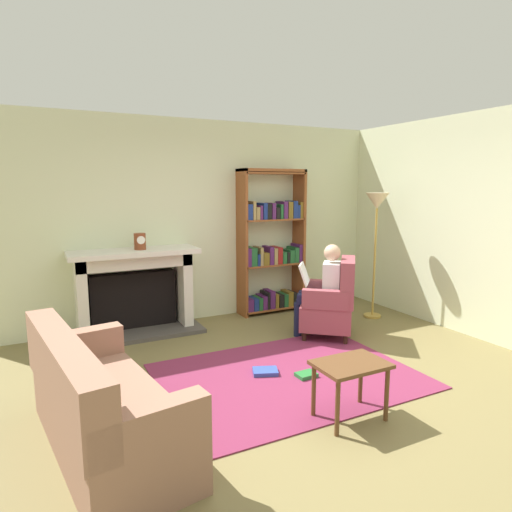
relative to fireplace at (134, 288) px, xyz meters
name	(u,v)px	position (x,y,z in m)	size (l,w,h in m)	color
ground	(306,389)	(1.05, -2.30, -0.57)	(14.00, 14.00, 0.00)	olive
back_wall	(205,221)	(1.05, 0.25, 0.78)	(5.60, 0.10, 2.70)	beige
side_wall_right	(419,221)	(3.70, -1.05, 0.78)	(0.10, 5.20, 2.70)	beige
area_rug	(289,376)	(1.05, -2.00, -0.56)	(2.40, 1.80, 0.01)	#792747
fireplace	(134,288)	(0.00, 0.00, 0.00)	(1.57, 0.64, 1.06)	#4C4742
mantel_clock	(140,241)	(0.07, -0.10, 0.60)	(0.14, 0.14, 0.20)	brown
bookshelf	(272,245)	(1.98, 0.03, 0.41)	(0.97, 0.32, 2.06)	brown
armchair_reading	(332,303)	(2.11, -1.25, -0.14)	(0.89, 0.89, 0.97)	#331E14
seated_reader	(323,286)	(2.02, -1.17, 0.05)	(0.59, 0.57, 1.14)	silver
sofa_floral	(100,407)	(-0.74, -2.43, -0.25)	(0.96, 1.79, 0.85)	#976B56
side_table	(351,372)	(1.07, -2.88, -0.17)	(0.56, 0.39, 0.47)	brown
scattered_books	(280,373)	(0.98, -1.95, -0.54)	(0.56, 0.45, 0.04)	#334CA5
floor_lamp	(377,212)	(3.12, -0.84, 0.91)	(0.32, 0.32, 1.74)	#B7933F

